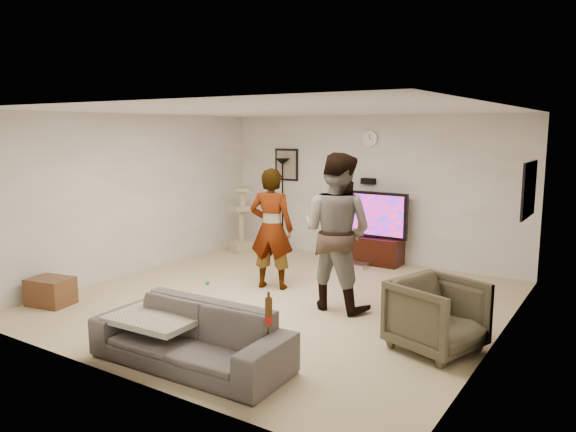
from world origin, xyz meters
The scene contains 24 objects.
floor centered at (0.00, 0.00, -0.01)m, with size 5.50×5.50×0.02m, color #C5B98B.
ceiling centered at (0.00, 0.00, 2.51)m, with size 5.50×5.50×0.02m, color white.
wall_back centered at (0.00, 2.75, 1.25)m, with size 5.50×0.04×2.50m, color beige.
wall_front centered at (0.00, -2.75, 1.25)m, with size 5.50×0.04×2.50m, color beige.
wall_left centered at (-2.75, 0.00, 1.25)m, with size 0.04×5.50×2.50m, color beige.
wall_right centered at (2.75, 0.00, 1.25)m, with size 0.04×5.50×2.50m, color beige.
wall_clock centered at (0.00, 2.72, 2.10)m, with size 0.26×0.26×0.04m, color silver.
wall_speaker centered at (0.00, 2.69, 1.38)m, with size 0.25×0.10×0.10m, color black.
picture_back centered at (-1.70, 2.73, 1.60)m, with size 0.42×0.03×0.52m, color gray.
picture_right centered at (2.73, 1.60, 1.50)m, with size 0.03×0.78×0.62m, color #FAB25E.
tv_stand centered at (0.14, 2.50, 0.23)m, with size 1.09×0.45×0.46m, color black.
console_box centered at (0.07, 2.11, 0.04)m, with size 0.40×0.30×0.07m, color silver.
tv centered at (0.14, 2.50, 0.84)m, with size 1.30×0.08×0.77m, color black.
tv_screen centered at (0.14, 2.46, 0.84)m, with size 1.19×0.01×0.68m, color red.
floor_lamp centered at (-1.67, 2.55, 0.86)m, with size 0.32×0.32×1.72m, color black.
cat_tree centered at (-2.22, 1.99, 0.61)m, with size 0.39×0.39×1.22m, color tan.
person_left centered at (-0.42, 0.38, 0.86)m, with size 0.63×0.41×1.73m, color #9E9E9E.
person_right centered at (0.77, 0.10, 0.99)m, with size 0.96×0.75×1.98m, color #225572.
sofa centered at (0.40, -2.20, 0.29)m, with size 2.00×0.78×0.58m, color #524C4A.
throw_blanket centered at (-0.04, -2.20, 0.39)m, with size 0.90×0.70×0.06m, color beige.
beer_bottle centered at (1.33, -2.20, 0.71)m, with size 0.06×0.06×0.25m, color #512E0F.
armchair centered at (2.28, -0.57, 0.37)m, with size 0.80×0.82×0.75m, color #453F2D.
side_table centered at (-2.40, -1.82, 0.18)m, with size 0.53×0.40×0.36m, color #53321B.
toy_ball centered at (-1.30, -0.02, 0.03)m, with size 0.06×0.06×0.06m, color #0D93A2.
Camera 1 is at (3.91, -5.90, 2.27)m, focal length 34.06 mm.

